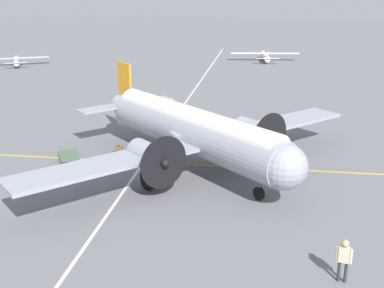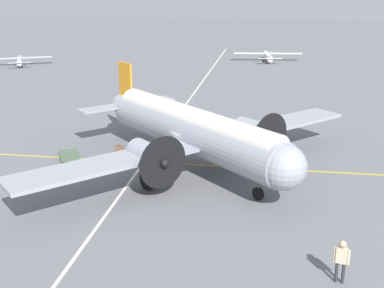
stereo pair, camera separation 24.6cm
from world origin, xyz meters
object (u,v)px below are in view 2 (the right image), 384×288
(suitcase_near_door, at_px, (119,150))
(light_aircraft_distant, at_px, (268,56))
(crew_foreground, at_px, (341,257))
(baggage_cart, at_px, (69,155))
(light_aircraft_taxiing, at_px, (20,60))
(airliner_main, at_px, (196,132))

(suitcase_near_door, xyz_separation_m, light_aircraft_distant, (9.38, 44.07, 0.53))
(crew_foreground, bearing_deg, baggage_cart, 156.93)
(suitcase_near_door, bearing_deg, light_aircraft_distant, 77.99)
(crew_foreground, xyz_separation_m, light_aircraft_taxiing, (-37.36, 47.22, -0.29))
(airliner_main, height_order, baggage_cart, airliner_main)
(crew_foreground, relative_size, light_aircraft_taxiing, 0.21)
(baggage_cart, bearing_deg, light_aircraft_distant, 137.91)
(crew_foreground, xyz_separation_m, light_aircraft_distant, (-2.93, 56.77, -0.24))
(suitcase_near_door, xyz_separation_m, light_aircraft_taxiing, (-25.05, 34.52, 0.48))
(light_aircraft_distant, bearing_deg, airliner_main, 168.68)
(light_aircraft_taxiing, bearing_deg, baggage_cart, -175.61)
(airliner_main, relative_size, suitcase_near_door, 29.11)
(light_aircraft_distant, bearing_deg, suitcase_near_door, 161.60)
(suitcase_near_door, relative_size, baggage_cart, 0.24)
(baggage_cart, distance_m, light_aircraft_distant, 47.17)
(suitcase_near_door, distance_m, light_aircraft_distant, 45.06)
(light_aircraft_distant, bearing_deg, crew_foreground, 176.57)
(airliner_main, relative_size, light_aircraft_distant, 1.77)
(airliner_main, xyz_separation_m, crew_foreground, (6.92, -10.56, -1.37))
(crew_foreground, xyz_separation_m, suitcase_near_door, (-12.31, 12.70, -0.77))
(crew_foreground, xyz_separation_m, baggage_cart, (-15.15, 11.21, -0.78))
(crew_foreground, distance_m, baggage_cart, 18.86)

